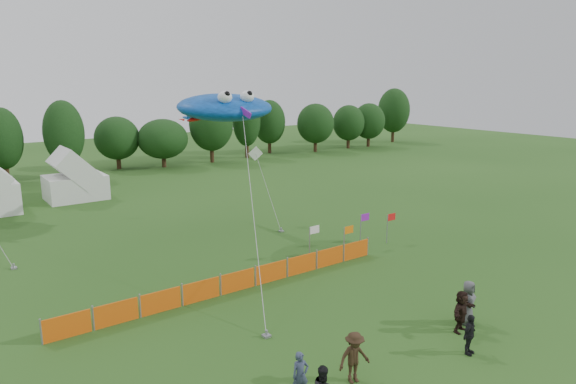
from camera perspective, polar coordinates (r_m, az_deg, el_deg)
ground at (r=21.12m, az=10.09°, el=-16.87°), size 160.00×160.00×0.00m
treeline at (r=59.72m, az=-21.39°, el=5.80°), size 104.57×8.78×8.36m
tent_right at (r=48.03m, az=-22.60°, el=1.29°), size 4.87×3.90×3.44m
barrier_fence at (r=25.82m, az=-5.62°, el=-9.83°), size 17.90×0.06×1.00m
flag_row at (r=31.24m, az=7.28°, el=-4.22°), size 6.73×0.79×2.13m
spectator_a at (r=17.81m, az=1.38°, el=-19.69°), size 0.66×0.50×1.61m
spectator_c at (r=18.64m, az=7.38°, el=-17.77°), size 1.31×0.91×1.85m
spectator_d at (r=21.31m, az=19.52°, el=-14.71°), size 1.00×0.58×1.60m
spectator_e at (r=23.60m, az=19.36°, el=-11.51°), size 1.06×0.82×1.93m
spectator_f at (r=22.87m, az=18.70°, el=-12.46°), size 1.72×0.81×1.78m
stingray_kite at (r=34.09m, az=-7.28°, el=9.32°), size 9.39×22.05×9.63m
small_kite_white at (r=36.73m, az=-2.81°, el=1.85°), size 1.11×4.06×5.50m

